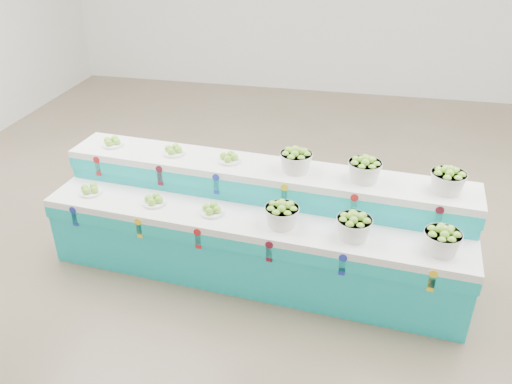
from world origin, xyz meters
TOP-DOWN VIEW (x-y plane):
  - ground at (0.00, 0.00)m, footprint 10.00×10.00m
  - display_stand at (-0.26, -0.65)m, footprint 4.08×1.37m
  - plate_lower_left at (-1.90, -0.76)m, footprint 0.25×0.25m
  - plate_lower_mid at (-1.21, -0.82)m, footprint 0.25×0.25m
  - plate_lower_right at (-0.63, -0.87)m, footprint 0.25×0.25m
  - basket_lower_left at (0.04, -0.93)m, footprint 0.33×0.33m
  - basket_lower_mid at (0.67, -0.98)m, footprint 0.33×0.33m
  - basket_lower_right at (1.38, -1.04)m, footprint 0.33×0.33m
  - plate_upper_left at (-1.86, -0.27)m, footprint 0.25×0.25m
  - plate_upper_mid at (-1.17, -0.33)m, footprint 0.25×0.25m
  - plate_upper_right at (-0.58, -0.38)m, footprint 0.25×0.25m
  - basket_upper_left at (0.08, -0.43)m, footprint 0.33×0.33m
  - basket_upper_mid at (0.71, -0.49)m, footprint 0.33×0.33m
  - basket_upper_right at (1.42, -0.55)m, footprint 0.33×0.33m

SIDE VIEW (x-z plane):
  - ground at x=0.00m, z-range 0.00..0.00m
  - display_stand at x=-0.26m, z-range 0.00..1.02m
  - plate_lower_left at x=-1.90m, z-range 0.72..0.82m
  - plate_lower_mid at x=-1.21m, z-range 0.72..0.82m
  - plate_lower_right at x=-0.63m, z-range 0.72..0.82m
  - basket_lower_left at x=0.04m, z-range 0.72..0.94m
  - basket_lower_mid at x=0.67m, z-range 0.72..0.94m
  - basket_lower_right at x=1.38m, z-range 0.72..0.94m
  - plate_upper_left at x=-1.86m, z-range 1.02..1.12m
  - plate_upper_mid at x=-1.17m, z-range 1.02..1.12m
  - plate_upper_right at x=-0.58m, z-range 1.02..1.12m
  - basket_upper_left at x=0.08m, z-range 1.02..1.24m
  - basket_upper_mid at x=0.71m, z-range 1.02..1.24m
  - basket_upper_right at x=1.42m, z-range 1.02..1.24m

